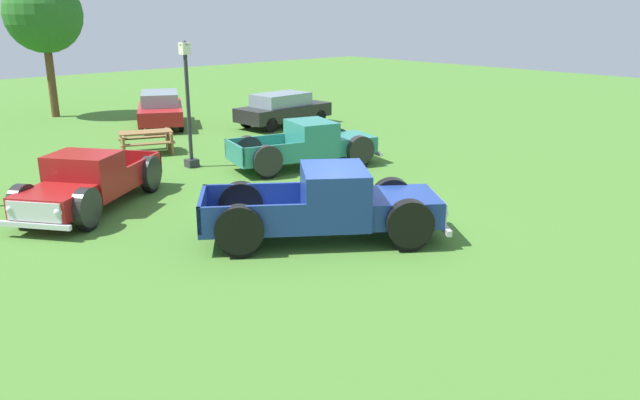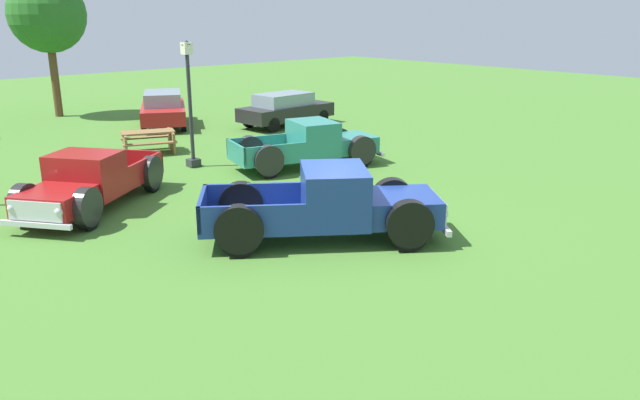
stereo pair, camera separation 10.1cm
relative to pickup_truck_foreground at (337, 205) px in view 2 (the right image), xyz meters
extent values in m
plane|color=#477A2D|center=(0.24, 0.31, -0.77)|extent=(80.00, 80.00, 0.00)
cube|color=navy|center=(1.13, -0.83, -0.08)|extent=(2.21, 2.22, 0.58)
cube|color=silver|center=(1.78, -1.31, -0.08)|extent=(0.90, 1.19, 0.48)
sphere|color=silver|center=(2.14, -0.78, -0.05)|extent=(0.21, 0.21, 0.21)
sphere|color=silver|center=(1.39, -1.81, -0.05)|extent=(0.21, 0.21, 0.21)
cube|color=navy|center=(-0.05, 0.04, 0.24)|extent=(2.14, 2.22, 1.21)
cube|color=#8C9EA8|center=(0.46, -0.34, 0.50)|extent=(0.93, 1.25, 0.53)
cube|color=navy|center=(-1.49, 1.09, -0.31)|extent=(2.81, 2.72, 0.10)
cube|color=navy|center=(-1.00, 1.77, 0.03)|extent=(1.83, 1.37, 0.58)
cube|color=navy|center=(-1.98, 0.42, 0.03)|extent=(1.83, 1.37, 0.58)
cube|color=navy|center=(-2.34, 1.72, 0.03)|extent=(1.10, 1.46, 0.58)
cylinder|color=black|center=(1.65, -0.12, -0.37)|extent=(0.78, 0.66, 0.80)
cylinder|color=#B7B7BC|center=(1.66, -0.11, -0.37)|extent=(0.41, 0.39, 0.32)
cylinder|color=black|center=(1.65, -0.12, -0.17)|extent=(0.99, 0.83, 1.01)
cylinder|color=black|center=(0.61, -1.54, -0.37)|extent=(0.78, 0.66, 0.80)
cylinder|color=#B7B7BC|center=(0.60, -1.55, -0.37)|extent=(0.41, 0.39, 0.32)
cylinder|color=black|center=(0.61, -1.54, -0.17)|extent=(0.99, 0.83, 1.01)
cylinder|color=black|center=(-1.18, 1.96, -0.37)|extent=(0.78, 0.66, 0.80)
cylinder|color=#B7B7BC|center=(-1.17, 1.97, -0.37)|extent=(0.41, 0.39, 0.32)
cylinder|color=black|center=(-1.18, 1.96, -0.17)|extent=(0.99, 0.83, 1.01)
cylinder|color=black|center=(-2.22, 0.54, -0.37)|extent=(0.78, 0.66, 0.80)
cylinder|color=#B7B7BC|center=(-2.23, 0.53, -0.37)|extent=(0.41, 0.39, 0.32)
cylinder|color=black|center=(-2.22, 0.54, -0.17)|extent=(0.99, 0.83, 1.01)
cube|color=silver|center=(1.82, -1.33, -0.41)|extent=(1.22, 1.60, 0.13)
cube|color=maroon|center=(-4.35, 4.85, -0.14)|extent=(2.03, 2.03, 0.53)
cube|color=silver|center=(-4.95, 4.41, -0.14)|extent=(0.83, 1.09, 0.44)
sphere|color=silver|center=(-4.58, 3.95, -0.11)|extent=(0.19, 0.19, 0.19)
sphere|color=silver|center=(-5.28, 4.89, -0.11)|extent=(0.19, 0.19, 0.19)
cube|color=maroon|center=(-3.28, 5.65, 0.15)|extent=(1.96, 2.03, 1.10)
cube|color=#8C9EA8|center=(-3.75, 5.30, 0.39)|extent=(0.86, 1.13, 0.49)
cube|color=maroon|center=(-1.97, 6.63, -0.35)|extent=(2.57, 2.49, 0.10)
cube|color=maroon|center=(-1.51, 6.02, -0.04)|extent=(1.66, 1.27, 0.53)
cube|color=maroon|center=(-2.42, 7.24, -0.04)|extent=(1.66, 1.27, 0.53)
cube|color=maroon|center=(-1.19, 7.21, -0.04)|extent=(1.02, 1.33, 0.53)
cylinder|color=black|center=(-3.87, 4.20, -0.40)|extent=(0.71, 0.60, 0.73)
cylinder|color=#B7B7BC|center=(-3.87, 4.20, -0.40)|extent=(0.37, 0.36, 0.29)
cylinder|color=black|center=(-3.87, 4.20, -0.22)|extent=(0.90, 0.77, 0.92)
cylinder|color=black|center=(-4.83, 5.50, -0.40)|extent=(0.71, 0.60, 0.73)
cylinder|color=#B7B7BC|center=(-4.84, 5.50, -0.40)|extent=(0.37, 0.36, 0.29)
cylinder|color=black|center=(-4.83, 5.50, -0.22)|extent=(0.90, 0.77, 0.92)
cylinder|color=black|center=(-1.29, 6.12, -0.40)|extent=(0.71, 0.60, 0.73)
cylinder|color=#B7B7BC|center=(-1.29, 6.12, -0.40)|extent=(0.37, 0.36, 0.29)
cylinder|color=black|center=(-1.29, 6.12, -0.22)|extent=(0.90, 0.77, 0.92)
cylinder|color=black|center=(-2.26, 7.42, -0.40)|extent=(0.71, 0.60, 0.73)
cylinder|color=#B7B7BC|center=(-2.26, 7.43, -0.40)|extent=(0.37, 0.36, 0.29)
cylinder|color=black|center=(-2.26, 7.42, -0.22)|extent=(0.90, 0.77, 0.92)
cube|color=silver|center=(-4.98, 4.39, -0.44)|extent=(1.12, 1.46, 0.12)
cube|color=#2D8475|center=(5.30, 5.06, -0.14)|extent=(1.77, 1.78, 0.53)
cube|color=silver|center=(6.01, 4.87, -0.14)|extent=(0.40, 1.28, 0.44)
sphere|color=silver|center=(6.15, 5.43, -0.11)|extent=(0.19, 0.19, 0.19)
sphere|color=silver|center=(5.84, 4.31, -0.11)|extent=(0.19, 0.19, 0.19)
cube|color=#2D8475|center=(4.00, 5.41, 0.15)|extent=(1.62, 1.87, 1.10)
cube|color=#8C9EA8|center=(4.57, 5.25, 0.39)|extent=(0.40, 1.35, 0.49)
cube|color=#2D8475|center=(2.43, 5.83, -0.35)|extent=(2.36, 2.07, 0.10)
cube|color=#2D8475|center=(2.63, 6.57, -0.04)|extent=(1.97, 0.60, 0.53)
cube|color=#2D8475|center=(2.23, 5.09, -0.04)|extent=(1.97, 0.60, 0.53)
cube|color=#2D8475|center=(1.49, 6.08, -0.04)|extent=(0.49, 1.57, 0.53)
cylinder|color=black|center=(5.51, 5.84, -0.40)|extent=(0.76, 0.39, 0.73)
cylinder|color=#B7B7BC|center=(5.51, 5.85, -0.40)|extent=(0.34, 0.30, 0.29)
cylinder|color=black|center=(5.51, 5.84, -0.22)|extent=(0.96, 0.50, 0.92)
cylinder|color=black|center=(5.09, 4.28, -0.40)|extent=(0.76, 0.39, 0.73)
cylinder|color=#B7B7BC|center=(5.09, 4.27, -0.40)|extent=(0.34, 0.30, 0.29)
cylinder|color=black|center=(5.09, 4.28, -0.22)|extent=(0.96, 0.50, 0.92)
cylinder|color=black|center=(2.41, 6.67, -0.40)|extent=(0.76, 0.39, 0.73)
cylinder|color=#B7B7BC|center=(2.41, 6.68, -0.40)|extent=(0.34, 0.30, 0.29)
cylinder|color=black|center=(2.41, 6.67, -0.22)|extent=(0.96, 0.50, 0.92)
cylinder|color=black|center=(1.99, 5.12, -0.40)|extent=(0.76, 0.39, 0.73)
cylinder|color=#B7B7BC|center=(1.99, 5.11, -0.40)|extent=(0.34, 0.30, 0.29)
cylinder|color=black|center=(1.99, 5.12, -0.22)|extent=(0.96, 0.50, 0.92)
cube|color=silver|center=(6.05, 4.86, -0.44)|extent=(0.55, 1.71, 0.12)
cube|color=black|center=(7.97, 11.75, -0.17)|extent=(4.35, 2.01, 0.58)
cube|color=#7F939E|center=(7.82, 11.74, 0.39)|extent=(2.47, 1.61, 0.53)
cylinder|color=black|center=(9.36, 12.61, -0.46)|extent=(0.63, 0.23, 0.62)
cylinder|color=black|center=(9.46, 11.07, -0.46)|extent=(0.63, 0.23, 0.62)
cylinder|color=black|center=(6.48, 12.43, -0.46)|extent=(0.63, 0.23, 0.62)
cylinder|color=black|center=(6.58, 10.89, -0.46)|extent=(0.63, 0.23, 0.62)
cube|color=#B21E1E|center=(3.92, 15.19, -0.15)|extent=(3.67, 4.72, 0.60)
cube|color=#7F939E|center=(3.99, 15.32, 0.43)|extent=(2.50, 2.88, 0.55)
cylinder|color=black|center=(3.91, 13.50, -0.45)|extent=(0.48, 0.66, 0.64)
cylinder|color=black|center=(2.51, 14.26, -0.45)|extent=(0.48, 0.66, 0.64)
cylinder|color=black|center=(5.33, 16.12, -0.45)|extent=(0.48, 0.66, 0.64)
cylinder|color=black|center=(3.93, 16.89, -0.45)|extent=(0.48, 0.66, 0.64)
cube|color=#2D2D33|center=(1.06, 7.91, -0.64)|extent=(0.36, 0.36, 0.25)
cylinder|color=#2D2D33|center=(1.06, 7.91, 1.13)|extent=(0.12, 0.12, 3.29)
cube|color=#F2EACC|center=(1.06, 7.91, 2.96)|extent=(0.28, 0.28, 0.36)
cone|color=#2D2D33|center=(1.06, 7.91, 3.14)|extent=(0.32, 0.32, 0.14)
cube|color=olive|center=(0.93, 10.71, -0.02)|extent=(1.97, 1.39, 0.06)
cube|color=olive|center=(0.72, 10.15, -0.32)|extent=(1.78, 0.90, 0.05)
cube|color=olive|center=(1.14, 11.27, -0.32)|extent=(1.78, 0.90, 0.05)
cube|color=olive|center=(0.18, 10.99, -0.39)|extent=(0.57, 1.34, 0.75)
cube|color=olive|center=(1.68, 10.43, -0.39)|extent=(0.57, 1.34, 0.75)
cylinder|color=brown|center=(1.45, 20.89, 0.92)|extent=(0.36, 0.36, 3.37)
sphere|color=#286623|center=(1.45, 20.89, 3.90)|extent=(3.46, 3.46, 3.46)
camera|label=1|loc=(-8.95, -9.35, 4.08)|focal=34.96mm
camera|label=2|loc=(-8.88, -9.42, 4.08)|focal=34.96mm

